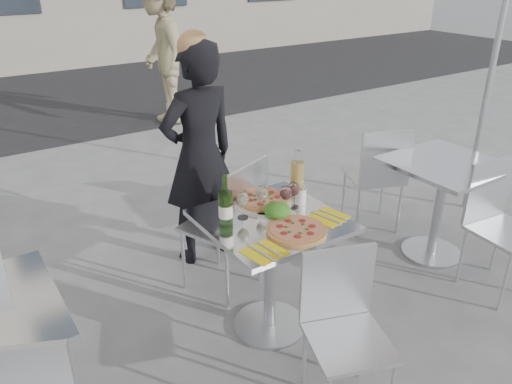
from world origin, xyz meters
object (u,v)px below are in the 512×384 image
main_table (271,251)px  wineglass_red_a (286,194)px  wineglass_white_a (243,200)px  wineglass_red_b (293,190)px  salad_plate (277,212)px  wineglass_white_b (262,193)px  woman_diner (199,156)px  wine_bottle (226,207)px  pizza_far (263,200)px  sugar_shaker (301,194)px  pedestrian_b (162,50)px  side_chair_rfar (379,171)px  pizza_near (296,230)px  chair_far (233,217)px  napkin_left (265,252)px  chair_near (343,318)px  side_table_right (442,189)px  napkin_right (328,217)px  side_chair_rnear (498,216)px  carafe (297,178)px

main_table → wineglass_red_a: 0.34m
wineglass_white_a → wineglass_red_b: (0.31, -0.05, 0.00)m
salad_plate → wineglass_white_b: 0.14m
woman_diner → wine_bottle: 0.94m
pizza_far → sugar_shaker: sugar_shaker is taller
wineglass_red_a → wineglass_white_a: bearing=164.7°
pedestrian_b → main_table: bearing=-7.4°
wineglass_white_b → side_chair_rfar: bearing=16.4°
wineglass_white_a → wine_bottle: bearing=-166.5°
woman_diner → wineglass_white_a: 0.88m
pizza_near → wineglass_white_b: (-0.02, 0.30, 0.10)m
chair_far → sugar_shaker: size_ratio=8.72×
pizza_near → napkin_left: bearing=-163.4°
salad_plate → wineglass_white_a: (-0.16, 0.10, 0.07)m
main_table → side_chair_rfar: size_ratio=0.84×
side_chair_rfar → wineglass_white_a: wineglass_white_a is taller
main_table → woman_diner: 0.99m
pizza_near → wineglass_red_b: 0.30m
side_chair_rfar → pizza_far: side_chair_rfar is taller
chair_near → napkin_left: chair_near is taller
wine_bottle → sugar_shaker: (0.50, 0.00, -0.06)m
chair_far → chair_near: size_ratio=1.14×
wine_bottle → wineglass_white_b: bearing=8.5°
pizza_near → pedestrian_b: bearing=74.7°
side_table_right → napkin_right: bearing=-172.4°
wine_bottle → wineglass_red_b: bearing=-2.7°
pedestrian_b → pizza_far: (-1.16, -4.04, -0.19)m
sugar_shaker → chair_far: bearing=121.7°
side_chair_rnear → carafe: size_ratio=3.02×
main_table → wineglass_red_a: bearing=12.5°
salad_plate → side_table_right: bearing=0.5°
wineglass_white_a → wineglass_red_a: bearing=-15.3°
woman_diner → napkin_right: size_ratio=7.38×
carafe → pizza_far: bearing=169.6°
wineglass_red_a → salad_plate: bearing=-155.4°
side_chair_rfar → napkin_right: bearing=54.9°
woman_diner → pizza_near: 1.15m
napkin_right → pizza_far: bearing=106.7°
woman_diner → salad_plate: woman_diner is taller
wineglass_white_b → wineglass_red_a: size_ratio=1.00×
wineglass_red_b → chair_far: bearing=112.5°
wine_bottle → side_chair_rnear: bearing=-15.9°
side_chair_rfar → side_chair_rnear: side_chair_rfar is taller
salad_plate → wineglass_white_b: wineglass_white_b is taller
wineglass_white_a → wineglass_red_b: bearing=-9.2°
chair_near → woman_diner: bearing=107.3°
napkin_right → wineglass_red_a: bearing=116.0°
pedestrian_b → carafe: (-0.94, -4.08, -0.09)m
wineglass_white_a → napkin_right: wineglass_white_a is taller
woman_diner → chair_far: bearing=80.0°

